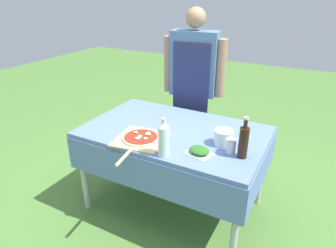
{
  "coord_description": "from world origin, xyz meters",
  "views": [
    {
      "loc": [
        1.01,
        -1.98,
        1.84
      ],
      "look_at": [
        -0.06,
        0.0,
        0.81
      ],
      "focal_mm": 32.0,
      "sensor_mm": 36.0,
      "label": 1
    }
  ],
  "objects_px": {
    "person_cook": "(194,80)",
    "herb_container": "(199,151)",
    "mixing_tub": "(224,137)",
    "oil_bottle": "(243,142)",
    "prep_table": "(174,139)",
    "water_bottle": "(164,138)",
    "sauce_jar": "(231,147)",
    "pizza_on_peel": "(140,139)"
  },
  "relations": [
    {
      "from": "pizza_on_peel",
      "to": "sauce_jar",
      "type": "distance_m",
      "value": 0.68
    },
    {
      "from": "oil_bottle",
      "to": "sauce_jar",
      "type": "height_order",
      "value": "oil_bottle"
    },
    {
      "from": "oil_bottle",
      "to": "water_bottle",
      "type": "xyz_separation_m",
      "value": [
        -0.48,
        -0.24,
        0.01
      ]
    },
    {
      "from": "water_bottle",
      "to": "person_cook",
      "type": "bearing_deg",
      "value": 103.99
    },
    {
      "from": "person_cook",
      "to": "water_bottle",
      "type": "distance_m",
      "value": 1.17
    },
    {
      "from": "prep_table",
      "to": "mixing_tub",
      "type": "distance_m",
      "value": 0.46
    },
    {
      "from": "prep_table",
      "to": "sauce_jar",
      "type": "height_order",
      "value": "sauce_jar"
    },
    {
      "from": "herb_container",
      "to": "sauce_jar",
      "type": "xyz_separation_m",
      "value": [
        0.19,
        0.12,
        0.02
      ]
    },
    {
      "from": "mixing_tub",
      "to": "oil_bottle",
      "type": "bearing_deg",
      "value": -33.47
    },
    {
      "from": "mixing_tub",
      "to": "prep_table",
      "type": "bearing_deg",
      "value": 173.72
    },
    {
      "from": "pizza_on_peel",
      "to": "mixing_tub",
      "type": "height_order",
      "value": "mixing_tub"
    },
    {
      "from": "person_cook",
      "to": "oil_bottle",
      "type": "height_order",
      "value": "person_cook"
    },
    {
      "from": "sauce_jar",
      "to": "herb_container",
      "type": "bearing_deg",
      "value": -148.18
    },
    {
      "from": "sauce_jar",
      "to": "oil_bottle",
      "type": "bearing_deg",
      "value": -14.03
    },
    {
      "from": "person_cook",
      "to": "herb_container",
      "type": "xyz_separation_m",
      "value": [
        0.49,
        -0.98,
        -0.2
      ]
    },
    {
      "from": "water_bottle",
      "to": "prep_table",
      "type": "bearing_deg",
      "value": 107.33
    },
    {
      "from": "person_cook",
      "to": "herb_container",
      "type": "bearing_deg",
      "value": 108.51
    },
    {
      "from": "water_bottle",
      "to": "sauce_jar",
      "type": "relative_size",
      "value": 2.74
    },
    {
      "from": "prep_table",
      "to": "sauce_jar",
      "type": "relative_size",
      "value": 14.36
    },
    {
      "from": "person_cook",
      "to": "pizza_on_peel",
      "type": "relative_size",
      "value": 2.75
    },
    {
      "from": "mixing_tub",
      "to": "person_cook",
      "type": "bearing_deg",
      "value": 127.35
    },
    {
      "from": "mixing_tub",
      "to": "herb_container",
      "type": "bearing_deg",
      "value": -115.96
    },
    {
      "from": "prep_table",
      "to": "oil_bottle",
      "type": "height_order",
      "value": "oil_bottle"
    },
    {
      "from": "water_bottle",
      "to": "sauce_jar",
      "type": "distance_m",
      "value": 0.48
    },
    {
      "from": "prep_table",
      "to": "pizza_on_peel",
      "type": "relative_size",
      "value": 2.43
    },
    {
      "from": "oil_bottle",
      "to": "herb_container",
      "type": "bearing_deg",
      "value": -161.11
    },
    {
      "from": "person_cook",
      "to": "prep_table",
      "type": "bearing_deg",
      "value": 94.22
    },
    {
      "from": "oil_bottle",
      "to": "herb_container",
      "type": "relative_size",
      "value": 1.45
    },
    {
      "from": "person_cook",
      "to": "oil_bottle",
      "type": "relative_size",
      "value": 5.6
    },
    {
      "from": "herb_container",
      "to": "mixing_tub",
      "type": "bearing_deg",
      "value": 64.04
    },
    {
      "from": "pizza_on_peel",
      "to": "water_bottle",
      "type": "bearing_deg",
      "value": -32.04
    },
    {
      "from": "mixing_tub",
      "to": "pizza_on_peel",
      "type": "bearing_deg",
      "value": -157.35
    },
    {
      "from": "prep_table",
      "to": "herb_container",
      "type": "relative_size",
      "value": 7.18
    },
    {
      "from": "prep_table",
      "to": "water_bottle",
      "type": "distance_m",
      "value": 0.48
    },
    {
      "from": "person_cook",
      "to": "oil_bottle",
      "type": "distance_m",
      "value": 1.18
    },
    {
      "from": "pizza_on_peel",
      "to": "prep_table",
      "type": "bearing_deg",
      "value": 54.53
    },
    {
      "from": "herb_container",
      "to": "prep_table",
      "type": "bearing_deg",
      "value": 142.13
    },
    {
      "from": "prep_table",
      "to": "person_cook",
      "type": "xyz_separation_m",
      "value": [
        -0.16,
        0.73,
        0.31
      ]
    },
    {
      "from": "mixing_tub",
      "to": "sauce_jar",
      "type": "relative_size",
      "value": 1.37
    },
    {
      "from": "prep_table",
      "to": "water_bottle",
      "type": "relative_size",
      "value": 5.24
    },
    {
      "from": "prep_table",
      "to": "herb_container",
      "type": "height_order",
      "value": "herb_container"
    },
    {
      "from": "person_cook",
      "to": "herb_container",
      "type": "distance_m",
      "value": 1.12
    }
  ]
}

